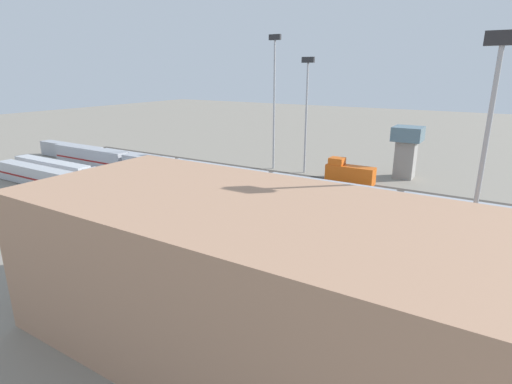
% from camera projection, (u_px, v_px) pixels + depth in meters
% --- Properties ---
extents(ground_plane, '(400.00, 400.00, 0.00)m').
position_uv_depth(ground_plane, '(274.00, 199.00, 73.75)').
color(ground_plane, gray).
extents(track_bed_0, '(140.00, 2.80, 0.12)m').
position_uv_depth(track_bed_0, '(313.00, 178.00, 88.00)').
color(track_bed_0, '#3D3833').
rests_on(track_bed_0, ground_plane).
extents(track_bed_1, '(140.00, 2.80, 0.12)m').
position_uv_depth(track_bed_1, '(303.00, 183.00, 83.92)').
color(track_bed_1, '#3D3833').
rests_on(track_bed_1, ground_plane).
extents(track_bed_2, '(140.00, 2.80, 0.12)m').
position_uv_depth(track_bed_2, '(292.00, 189.00, 79.85)').
color(track_bed_2, '#4C443D').
rests_on(track_bed_2, ground_plane).
extents(track_bed_3, '(140.00, 2.80, 0.12)m').
position_uv_depth(track_bed_3, '(280.00, 195.00, 75.77)').
color(track_bed_3, '#4C443D').
rests_on(track_bed_3, ground_plane).
extents(track_bed_4, '(140.00, 2.80, 0.12)m').
position_uv_depth(track_bed_4, '(267.00, 202.00, 71.69)').
color(track_bed_4, '#3D3833').
rests_on(track_bed_4, ground_plane).
extents(track_bed_5, '(140.00, 2.80, 0.12)m').
position_uv_depth(track_bed_5, '(252.00, 210.00, 67.62)').
color(track_bed_5, '#3D3833').
rests_on(track_bed_5, ground_plane).
extents(track_bed_6, '(140.00, 2.80, 0.12)m').
position_uv_depth(track_bed_6, '(235.00, 219.00, 63.54)').
color(track_bed_6, '#4C443D').
rests_on(track_bed_6, ground_plane).
extents(track_bed_7, '(140.00, 2.80, 0.12)m').
position_uv_depth(track_bed_7, '(216.00, 229.00, 59.46)').
color(track_bed_7, '#4C443D').
rests_on(track_bed_7, ground_plane).
extents(train_on_track_7, '(90.60, 3.06, 4.40)m').
position_uv_depth(train_on_track_7, '(157.00, 203.00, 64.83)').
color(train_on_track_7, black).
rests_on(train_on_track_7, ground_plane).
extents(train_on_track_5, '(47.20, 3.06, 3.80)m').
position_uv_depth(train_on_track_5, '(249.00, 198.00, 67.33)').
color(train_on_track_5, '#A8AAB2').
rests_on(train_on_track_5, ground_plane).
extents(train_on_track_0, '(10.00, 3.00, 5.00)m').
position_uv_depth(train_on_track_0, '(349.00, 173.00, 83.33)').
color(train_on_track_0, '#D85914').
rests_on(train_on_track_0, ground_plane).
extents(train_on_track_4, '(119.80, 3.06, 5.00)m').
position_uv_depth(train_on_track_4, '(267.00, 188.00, 70.91)').
color(train_on_track_4, '#A8AAB2').
rests_on(train_on_track_4, ground_plane).
extents(train_on_track_3, '(139.00, 3.00, 4.40)m').
position_uv_depth(train_on_track_3, '(261.00, 182.00, 77.27)').
color(train_on_track_3, black).
rests_on(train_on_track_3, ground_plane).
extents(train_on_track_6, '(90.60, 3.06, 4.40)m').
position_uv_depth(train_on_track_6, '(168.00, 193.00, 70.06)').
color(train_on_track_6, '#285193').
rests_on(train_on_track_6, ground_plane).
extents(light_mast_0, '(2.80, 0.70, 25.39)m').
position_uv_depth(light_mast_0, '(307.00, 100.00, 88.18)').
color(light_mast_0, '#9EA0A5').
rests_on(light_mast_0, ground_plane).
extents(light_mast_1, '(2.80, 0.70, 25.71)m').
position_uv_depth(light_mast_1, '(486.00, 140.00, 35.90)').
color(light_mast_1, '#9EA0A5').
rests_on(light_mast_1, ground_plane).
extents(light_mast_2, '(2.80, 0.70, 30.23)m').
position_uv_depth(light_mast_2, '(274.00, 87.00, 91.24)').
color(light_mast_2, '#9EA0A5').
rests_on(light_mast_2, ground_plane).
extents(maintenance_shed, '(42.09, 17.66, 12.94)m').
position_uv_depth(maintenance_shed, '(262.00, 283.00, 31.63)').
color(maintenance_shed, tan).
rests_on(maintenance_shed, ground_plane).
extents(control_tower, '(6.00, 6.00, 11.16)m').
position_uv_depth(control_tower, '(406.00, 148.00, 86.51)').
color(control_tower, gray).
rests_on(control_tower, ground_plane).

